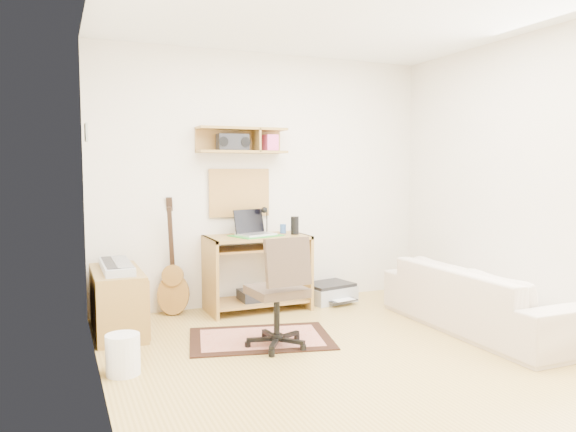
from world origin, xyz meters
name	(u,v)px	position (x,y,z in m)	size (l,w,h in m)	color
floor	(362,362)	(0.00, 0.00, -0.01)	(3.60, 4.00, 0.01)	tan
back_wall	(266,180)	(0.00, 2.00, 1.30)	(3.60, 0.01, 2.60)	silver
left_wall	(99,189)	(-1.80, 0.00, 1.30)	(0.01, 4.00, 2.60)	silver
right_wall	(550,183)	(1.80, 0.00, 1.30)	(0.01, 4.00, 2.60)	silver
wall_shelf	(242,140)	(-0.30, 1.88, 1.70)	(0.90, 0.25, 0.26)	olive
cork_board	(239,193)	(-0.30, 1.98, 1.17)	(0.64, 0.03, 0.49)	tan
wall_photo	(86,132)	(-1.79, 1.50, 1.72)	(0.02, 0.20, 0.15)	#4C8CBF
desk	(257,273)	(-0.20, 1.73, 0.38)	(1.00, 0.55, 0.75)	olive
laptop	(256,223)	(-0.22, 1.71, 0.88)	(0.35, 0.35, 0.26)	silver
speaker	(295,225)	(0.19, 1.68, 0.84)	(0.08, 0.08, 0.18)	black
desk_lamp	(267,220)	(-0.04, 1.87, 0.89)	(0.09, 0.09, 0.27)	black
pencil_cup	(283,229)	(0.12, 1.83, 0.80)	(0.06, 0.06, 0.09)	#3860A8
boombox	(233,142)	(-0.40, 1.87, 1.68)	(0.31, 0.14, 0.16)	black
rug	(261,338)	(-0.50, 0.80, 0.01)	(1.17, 0.78, 0.02)	beige
task_chair	(277,291)	(-0.45, 0.56, 0.45)	(0.46, 0.46, 0.91)	#3B2E23
cabinet	(117,301)	(-1.58, 1.46, 0.28)	(0.40, 0.90, 0.55)	olive
music_keyboard	(116,266)	(-1.58, 1.46, 0.58)	(0.23, 0.75, 0.07)	#B2B5BA
guitar	(173,256)	(-1.02, 1.86, 0.57)	(0.31, 0.19, 1.15)	olive
waste_basket	(123,354)	(-1.65, 0.43, 0.14)	(0.23, 0.23, 0.28)	white
printer	(329,293)	(0.62, 1.75, 0.09)	(0.50, 0.39, 0.19)	#A5A8AA
sofa	(481,287)	(1.38, 0.31, 0.38)	(1.94, 0.57, 0.76)	beige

